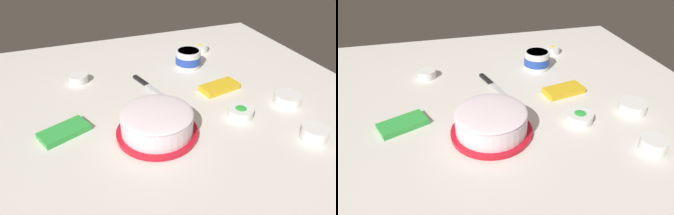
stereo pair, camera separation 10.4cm
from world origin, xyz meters
The scene contains 11 objects.
ground_plane centered at (0.00, 0.00, 0.00)m, with size 1.54×1.54×0.00m, color silver.
frosted_cake centered at (0.10, 0.13, 0.04)m, with size 0.26×0.26×0.09m.
frosting_tub centered at (-0.19, -0.30, 0.04)m, with size 0.11×0.11×0.08m.
spreading_knife centered at (0.04, -0.18, 0.01)m, with size 0.09×0.23×0.01m.
sprinkle_bowl_blue centered at (0.30, -0.32, 0.02)m, with size 0.08×0.08×0.03m.
sprinkle_bowl_yellow centered at (-0.32, -0.44, 0.02)m, with size 0.08×0.08×0.04m.
sprinkle_bowl_green centered at (-0.20, 0.14, 0.02)m, with size 0.09×0.09×0.03m.
sprinkle_bowl_pink centered at (-0.41, 0.12, 0.02)m, with size 0.10×0.10×0.04m.
sprinkle_bowl_rainbow centered at (-0.34, 0.32, 0.02)m, with size 0.08×0.08×0.04m.
candy_box_lower centered at (0.38, 0.02, 0.01)m, with size 0.15×0.08×0.02m, color green.
candy_box_upper centered at (-0.22, -0.05, 0.01)m, with size 0.16×0.07×0.02m, color yellow.
Camera 1 is at (0.35, 0.86, 0.60)m, focal length 32.36 mm.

